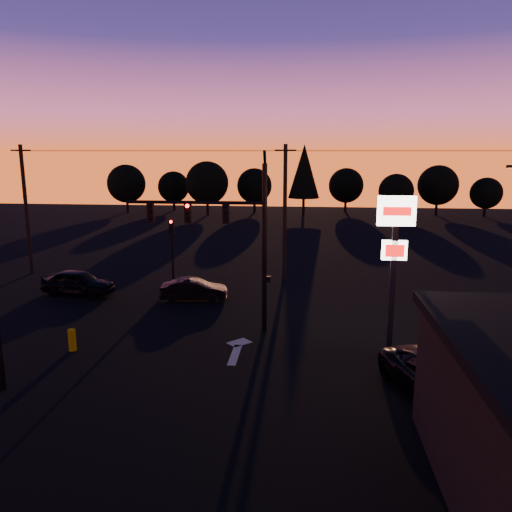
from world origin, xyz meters
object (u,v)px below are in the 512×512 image
Objects in this scene: traffic_signal_mast at (230,230)px; car_mid at (194,290)px; pylon_sign at (395,243)px; bollard at (72,340)px; secondary_signal at (172,243)px; car_left at (78,282)px; suv_parked at (441,379)px.

traffic_signal_mast is 7.03m from car_mid.
bollard is (-13.63, -0.72, -4.43)m from pylon_sign.
secondary_signal is at bearing 123.19° from traffic_signal_mast.
bollard is 9.14m from car_left.
pylon_sign reaches higher than bollard.
bollard is at bearing 149.86° from suv_parked.
car_left is at bearing 113.55° from bollard.
secondary_signal is 19.07m from suv_parked.
pylon_sign is 1.53× the size of car_left.
traffic_signal_mast is at bearing 124.56° from suv_parked.
car_mid is 15.60m from suv_parked.
pylon_sign is at bearing 3.04° from bollard.
car_mid reaches higher than bollard.
car_left is at bearing 81.13° from car_mid.
bollard is 0.18× the size of suv_parked.
pylon_sign is at bearing -104.33° from car_left.
bollard is at bearing 149.99° from car_mid.
traffic_signal_mast reaches higher than suv_parked.
secondary_signal is 6.15m from car_left.
pylon_sign reaches higher than suv_parked.
traffic_signal_mast reaches higher than bollard.
bollard is at bearing -153.78° from traffic_signal_mast.
car_left is (-3.65, 8.38, 0.27)m from bollard.
suv_parked is at bearing -111.78° from car_left.
secondary_signal reaches higher than car_mid.
bollard is 0.22× the size of car_left.
pylon_sign is at bearing -19.36° from traffic_signal_mast.
car_left is at bearing -156.18° from secondary_signal.
suv_parked is at bearing -36.28° from traffic_signal_mast.
pylon_sign is 13.07m from car_mid.
suv_parked is at bearing -45.82° from secondary_signal.
pylon_sign is 7.05× the size of bollard.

